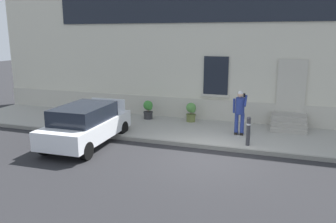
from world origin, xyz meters
TOP-DOWN VIEW (x-y plane):
  - ground_plane at (0.00, 0.00)m, footprint 80.00×80.00m
  - sidewalk at (0.00, 2.80)m, footprint 24.00×3.60m
  - curb_edge at (0.00, 0.94)m, footprint 24.00×0.12m
  - building_facade at (0.01, 5.29)m, footprint 24.00×1.52m
  - entrance_stoop at (2.61, 4.12)m, footprint 1.40×1.28m
  - hatchback_car_white at (-4.44, -0.02)m, footprint 1.88×4.11m
  - bollard_near_person at (1.23, 1.35)m, footprint 0.15×0.15m
  - person_on_phone at (0.76, 2.53)m, footprint 0.51×0.48m
  - planter_charcoal at (-3.57, 3.83)m, footprint 0.44×0.44m
  - planter_olive at (-1.55, 3.97)m, footprint 0.44×0.44m

SIDE VIEW (x-z plane):
  - ground_plane at x=0.00m, z-range 0.00..0.00m
  - sidewalk at x=0.00m, z-range 0.00..0.15m
  - curb_edge at x=0.00m, z-range 0.00..0.15m
  - entrance_stoop at x=2.61m, z-range 0.07..0.71m
  - planter_charcoal at x=-3.57m, z-range 0.18..1.04m
  - planter_olive at x=-1.55m, z-range 0.18..1.04m
  - bollard_near_person at x=1.23m, z-range 0.19..1.24m
  - hatchback_car_white at x=-4.44m, z-range 0.04..1.54m
  - person_on_phone at x=0.76m, z-range 0.28..2.03m
  - building_facade at x=0.01m, z-range -0.02..7.48m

